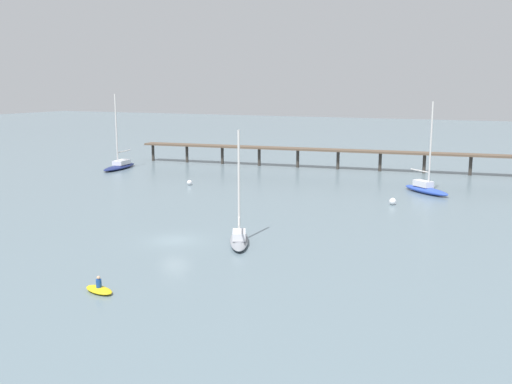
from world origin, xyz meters
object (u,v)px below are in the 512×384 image
mooring_buoy_outer (393,201)px  dinghy_yellow (99,289)px  pier (464,145)px  sailboat_navy (120,165)px  sailboat_gray (239,236)px  mooring_buoy_near (190,183)px  sailboat_blue (426,187)px

mooring_buoy_outer → dinghy_yellow: bearing=-107.4°
pier → sailboat_navy: 54.52m
sailboat_gray → mooring_buoy_near: size_ratio=13.94×
sailboat_gray → dinghy_yellow: size_ratio=3.76×
pier → sailboat_blue: sailboat_blue is taller
mooring_buoy_near → sailboat_blue: bearing=13.8°
dinghy_yellow → sailboat_blue: bearing=73.3°
pier → dinghy_yellow: (-16.47, -63.96, -4.44)m
sailboat_navy → sailboat_blue: sailboat_navy is taller
mooring_buoy_near → sailboat_navy: bearing=155.0°
sailboat_gray → sailboat_navy: bearing=139.7°
pier → sailboat_navy: size_ratio=5.72×
sailboat_blue → mooring_buoy_near: sailboat_blue is taller
sailboat_navy → mooring_buoy_near: size_ratio=17.33×
sailboat_navy → dinghy_yellow: bearing=-53.2°
sailboat_navy → mooring_buoy_near: 20.59m
sailboat_blue → mooring_buoy_outer: bearing=-103.9°
sailboat_gray → sailboat_navy: (-38.25, 32.48, 0.03)m
sailboat_navy → sailboat_blue: size_ratio=1.05×
dinghy_yellow → mooring_buoy_outer: (11.56, 36.87, 0.18)m
mooring_buoy_outer → sailboat_navy: bearing=167.6°
pier → mooring_buoy_outer: size_ratio=87.76×
sailboat_blue → pier: bearing=81.6°
sailboat_navy → mooring_buoy_outer: (46.81, -10.28, -0.28)m
sailboat_navy → pier: bearing=18.0°
dinghy_yellow → mooring_buoy_outer: bearing=72.6°
pier → mooring_buoy_near: pier is taller
sailboat_navy → mooring_buoy_outer: sailboat_navy is taller
sailboat_gray → mooring_buoy_outer: sailboat_gray is taller
sailboat_gray → mooring_buoy_near: sailboat_gray is taller
dinghy_yellow → mooring_buoy_near: (-16.58, 38.47, 0.13)m
pier → dinghy_yellow: pier is taller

